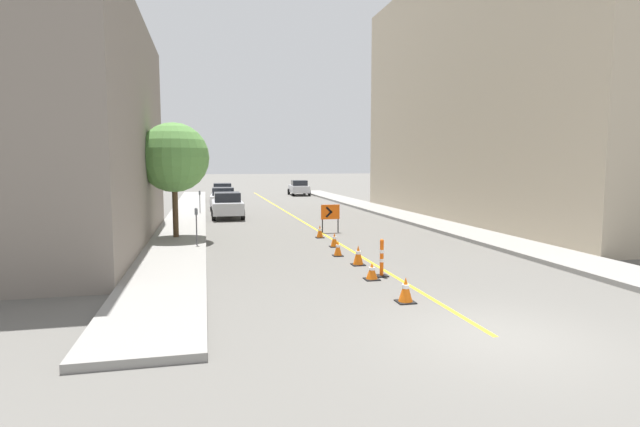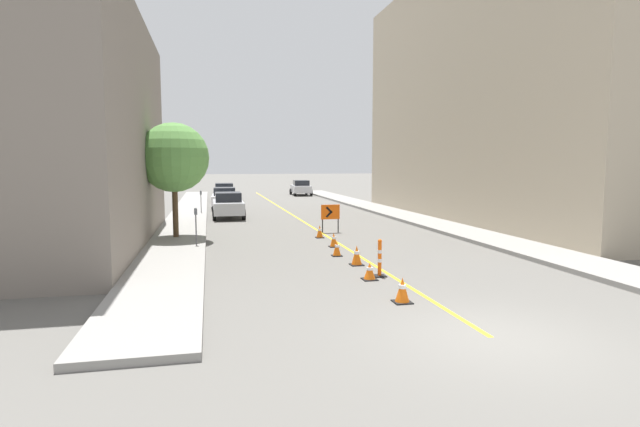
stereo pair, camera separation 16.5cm
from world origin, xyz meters
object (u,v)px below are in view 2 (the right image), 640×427
at_px(traffic_cone_farthest, 320,232).
at_px(parked_car_curb_far, 224,192).
at_px(parked_car_curb_mid, 225,198).
at_px(parking_meter_near_curb, 196,219).
at_px(delineator_post_front, 380,260).
at_px(parked_car_opposite_side, 301,188).
at_px(traffic_cone_third, 357,255).
at_px(traffic_cone_nearest, 402,290).
at_px(traffic_cone_fifth, 334,240).
at_px(street_tree_left_near, 174,158).
at_px(traffic_cone_second, 370,271).
at_px(traffic_cone_fourth, 337,248).
at_px(parked_car_curb_near, 228,205).
at_px(arrow_barricade_primary, 330,213).
at_px(parking_meter_far_curb, 201,197).

relative_size(traffic_cone_farthest, parked_car_curb_far, 0.13).
bearing_deg(parked_car_curb_mid, parking_meter_near_curb, -92.94).
bearing_deg(parking_meter_near_curb, delineator_post_front, -48.31).
bearing_deg(delineator_post_front, traffic_cone_farthest, 90.48).
bearing_deg(parked_car_opposite_side, traffic_cone_third, -94.28).
distance_m(traffic_cone_nearest, parked_car_opposite_side, 40.91).
xyz_separation_m(traffic_cone_fifth, parking_meter_near_curb, (-5.40, 0.72, 0.91)).
bearing_deg(parked_car_opposite_side, street_tree_left_near, -107.26).
bearing_deg(parked_car_curb_far, traffic_cone_second, -83.92).
distance_m(traffic_cone_third, traffic_cone_fourth, 1.73).
height_order(traffic_cone_third, parked_car_curb_mid, parked_car_curb_mid).
relative_size(traffic_cone_second, parking_meter_near_curb, 0.34).
distance_m(traffic_cone_fifth, traffic_cone_farthest, 2.55).
bearing_deg(traffic_cone_second, delineator_post_front, 38.84).
bearing_deg(street_tree_left_near, parked_car_curb_near, 73.51).
relative_size(parked_car_curb_mid, parking_meter_near_curb, 2.97).
xyz_separation_m(parked_car_curb_near, parked_car_curb_far, (0.18, 14.45, 0.00)).
distance_m(arrow_barricade_primary, parking_meter_near_curb, 7.13).
relative_size(traffic_cone_fifth, parked_car_opposite_side, 0.13).
xyz_separation_m(delineator_post_front, parking_meter_far_curb, (-5.45, 19.31, 0.70)).
relative_size(parked_car_curb_mid, parked_car_opposite_side, 1.00).
bearing_deg(parking_meter_near_curb, traffic_cone_fourth, -27.85).
bearing_deg(parked_car_curb_mid, arrow_barricade_primary, -69.41).
height_order(parked_car_curb_far, parking_meter_far_curb, parking_meter_far_curb).
bearing_deg(parking_meter_near_curb, parked_car_curb_near, 81.53).
xyz_separation_m(traffic_cone_fourth, parked_car_curb_far, (-3.19, 28.25, 0.51)).
bearing_deg(traffic_cone_fifth, traffic_cone_third, -92.12).
relative_size(parked_car_curb_mid, parked_car_curb_far, 1.01).
height_order(traffic_cone_second, arrow_barricade_primary, arrow_barricade_primary).
height_order(traffic_cone_farthest, arrow_barricade_primary, arrow_barricade_primary).
distance_m(parking_meter_near_curb, street_tree_left_near, 3.54).
bearing_deg(traffic_cone_fifth, traffic_cone_farthest, 90.36).
xyz_separation_m(parked_car_curb_near, parked_car_opposite_side, (8.32, 20.56, 0.00)).
distance_m(traffic_cone_second, traffic_cone_fifth, 5.76).
height_order(traffic_cone_third, parked_car_curb_far, parked_car_curb_far).
distance_m(parking_meter_near_curb, parking_meter_far_curb, 13.19).
bearing_deg(delineator_post_front, traffic_cone_third, 96.06).
xyz_separation_m(arrow_barricade_primary, parking_meter_near_curb, (-6.26, -3.40, 0.25)).
bearing_deg(traffic_cone_farthest, arrow_barricade_primary, 60.69).
bearing_deg(parked_car_curb_near, street_tree_left_near, -106.33).
relative_size(traffic_cone_farthest, parked_car_curb_near, 0.14).
height_order(arrow_barricade_primary, parked_car_curb_near, parked_car_curb_near).
relative_size(traffic_cone_second, traffic_cone_fourth, 0.88).
relative_size(traffic_cone_second, parked_car_curb_mid, 0.12).
distance_m(traffic_cone_third, arrow_barricade_primary, 7.86).
bearing_deg(parked_car_curb_far, traffic_cone_nearest, -84.28).
height_order(traffic_cone_second, traffic_cone_third, traffic_cone_third).
bearing_deg(parked_car_curb_near, parking_meter_far_curb, 129.16).
bearing_deg(traffic_cone_nearest, parked_car_curb_mid, 97.37).
distance_m(traffic_cone_second, delineator_post_front, 0.59).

